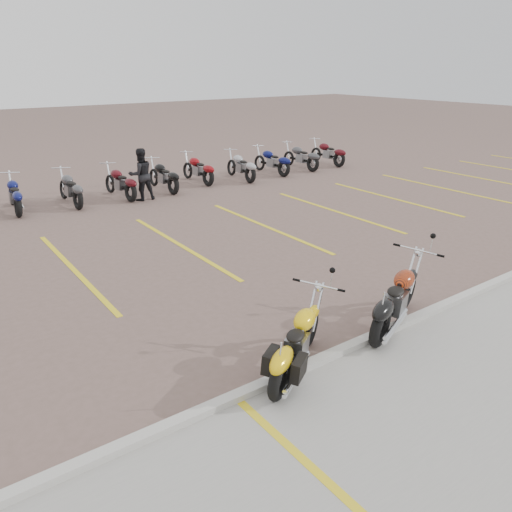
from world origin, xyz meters
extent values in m
plane|color=brown|center=(0.00, 0.00, 0.00)|extent=(100.00, 100.00, 0.00)
cube|color=#9E9B93|center=(0.00, -4.50, 0.01)|extent=(60.00, 5.00, 0.01)
cube|color=#ADAAA3|center=(0.00, -2.00, 0.06)|extent=(60.00, 0.18, 0.12)
torus|color=black|center=(-0.56, -1.50, 0.30)|extent=(0.58, 0.42, 0.62)
torus|color=black|center=(-1.81, -2.28, 0.30)|extent=(0.64, 0.48, 0.66)
cube|color=black|center=(-1.18, -1.89, 0.36)|extent=(1.11, 0.75, 0.10)
cube|color=slate|center=(-1.22, -1.92, 0.42)|extent=(0.49, 0.45, 0.32)
ellipsoid|color=yellow|center=(-0.96, -1.75, 0.70)|extent=(0.63, 0.55, 0.29)
ellipsoid|color=black|center=(-1.33, -1.98, 0.67)|extent=(0.45, 0.41, 0.11)
torus|color=black|center=(1.83, -1.54, 0.33)|extent=(0.66, 0.36, 0.67)
torus|color=black|center=(0.36, -2.16, 0.33)|extent=(0.72, 0.43, 0.71)
cube|color=black|center=(1.09, -1.85, 0.39)|extent=(1.29, 0.63, 0.10)
cube|color=slate|center=(1.05, -1.87, 0.45)|extent=(0.52, 0.45, 0.35)
ellipsoid|color=black|center=(1.36, -1.74, 0.76)|extent=(0.68, 0.53, 0.31)
ellipsoid|color=black|center=(0.92, -1.92, 0.72)|extent=(0.47, 0.40, 0.12)
imported|color=black|center=(1.09, 8.82, 0.87)|extent=(0.87, 0.69, 1.73)
camera|label=1|loc=(-5.41, -6.76, 4.33)|focal=35.00mm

